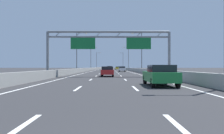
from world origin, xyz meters
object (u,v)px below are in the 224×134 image
at_px(white_car, 122,69).
at_px(green_car, 160,75).
at_px(streetlamp_right_mid, 141,50).
at_px(yellow_car, 117,68).
at_px(sign_gantry, 109,42).
at_px(streetlamp_right_near, 222,5).
at_px(streetlamp_right_far, 128,57).
at_px(blue_car, 109,68).
at_px(silver_car, 104,67).
at_px(streetlamp_right_distant, 123,60).
at_px(red_car, 107,71).
at_px(black_car, 110,68).
at_px(streetlamp_left_distant, 97,60).
at_px(streetlamp_left_mid, 78,50).
at_px(streetlamp_left_far, 91,57).

bearing_deg(white_car, green_car, -89.52).
bearing_deg(streetlamp_right_mid, yellow_car, 95.18).
bearing_deg(sign_gantry, streetlamp_right_near, -65.39).
distance_m(streetlamp_right_far, blue_car, 20.36).
height_order(streetlamp_right_near, blue_car, streetlamp_right_near).
bearing_deg(streetlamp_right_near, silver_car, 95.09).
distance_m(streetlamp_right_distant, red_car, 96.64).
bearing_deg(streetlamp_right_distant, blue_car, -111.67).
xyz_separation_m(silver_car, black_car, (3.89, -69.50, 0.02)).
bearing_deg(red_car, streetlamp_left_distant, 94.34).
bearing_deg(sign_gantry, red_car, 151.75).
relative_size(streetlamp_right_near, streetlamp_right_far, 1.00).
bearing_deg(sign_gantry, yellow_car, 87.08).
bearing_deg(streetlamp_left_distant, silver_car, 75.84).
bearing_deg(white_car, streetlamp_right_distant, 86.60).
bearing_deg(red_car, streetlamp_left_mid, 109.00).
bearing_deg(red_car, streetlamp_right_distant, 85.47).
xyz_separation_m(streetlamp_left_mid, streetlamp_left_distant, (0.00, 75.00, 0.00)).
xyz_separation_m(streetlamp_right_mid, streetlamp_left_distant, (-14.93, 75.00, 0.00)).
xyz_separation_m(streetlamp_right_far, streetlamp_left_distant, (-14.93, 37.50, 0.00)).
xyz_separation_m(streetlamp_left_far, streetlamp_left_distant, (0.00, 37.50, 0.00)).
bearing_deg(blue_car, red_car, -89.99).
bearing_deg(streetlamp_right_mid, streetlamp_right_near, -90.00).
height_order(streetlamp_right_distant, green_car, streetlamp_right_distant).
bearing_deg(streetlamp_left_far, white_car, -70.33).
relative_size(streetlamp_right_distant, yellow_car, 2.22).
distance_m(streetlamp_right_far, yellow_car, 9.31).
bearing_deg(black_car, sign_gantry, -89.97).
distance_m(streetlamp_left_mid, streetlamp_right_distant, 76.47).
relative_size(streetlamp_right_distant, black_car, 2.29).
height_order(yellow_car, blue_car, yellow_car).
relative_size(green_car, silver_car, 0.98).
relative_size(streetlamp_right_near, silver_car, 2.21).
height_order(green_car, white_car, green_car).
bearing_deg(streetlamp_right_far, silver_car, 102.29).
bearing_deg(green_car, blue_car, 92.47).
bearing_deg(streetlamp_left_far, silver_car, 86.00).
distance_m(streetlamp_right_near, white_car, 44.94).
bearing_deg(yellow_car, streetlamp_right_far, -59.94).
xyz_separation_m(silver_car, red_car, (3.68, -110.62, -0.01)).
bearing_deg(black_car, streetlamp_right_mid, -69.55).
bearing_deg(streetlamp_right_near, red_car, 115.11).
bearing_deg(streetlamp_left_mid, red_car, -71.00).
distance_m(streetlamp_right_near, streetlamp_right_far, 75.00).
xyz_separation_m(streetlamp_right_far, red_car, (-7.62, -58.73, -4.67)).
distance_m(silver_car, black_car, 69.61).
relative_size(streetlamp_left_distant, blue_car, 2.04).
height_order(streetlamp_right_far, green_car, streetlamp_right_far).
bearing_deg(streetlamp_right_near, green_car, 158.01).
xyz_separation_m(streetlamp_right_far, green_car, (-3.67, -73.51, -4.63)).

